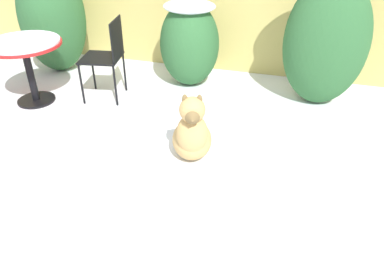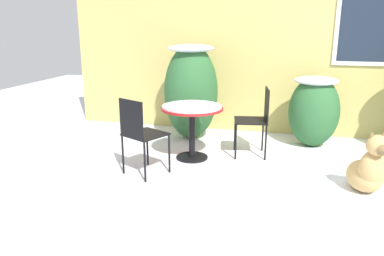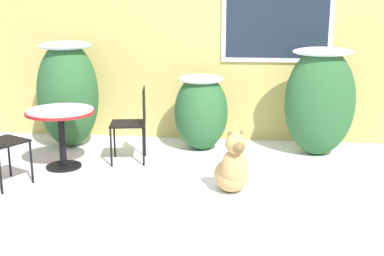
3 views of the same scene
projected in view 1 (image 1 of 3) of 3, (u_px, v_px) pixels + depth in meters
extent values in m
plane|color=white|center=(140.00, 154.00, 3.45)|extent=(16.00, 16.00, 0.00)
ellipsoid|color=#2D6033|center=(52.00, 16.00, 4.80)|extent=(0.82, 0.85, 1.45)
ellipsoid|color=#2D6033|center=(189.00, 44.00, 4.51)|extent=(0.72, 0.67, 1.02)
ellipsoid|color=white|center=(189.00, 6.00, 4.27)|extent=(0.61, 0.57, 0.12)
ellipsoid|color=#2D6033|center=(326.00, 43.00, 4.00)|extent=(0.89, 0.69, 1.40)
cylinder|color=black|center=(37.00, 100.00, 4.35)|extent=(0.42, 0.42, 0.03)
cylinder|color=black|center=(30.00, 73.00, 4.18)|extent=(0.08, 0.08, 0.64)
cylinder|color=red|center=(23.00, 44.00, 4.00)|extent=(0.81, 0.81, 0.03)
cylinder|color=white|center=(22.00, 42.00, 3.99)|extent=(0.77, 0.77, 0.02)
cube|color=black|center=(101.00, 58.00, 4.20)|extent=(0.49, 0.49, 0.02)
cube|color=black|center=(117.00, 39.00, 4.06)|extent=(0.08, 0.39, 0.43)
cylinder|color=black|center=(93.00, 71.00, 4.51)|extent=(0.02, 0.02, 0.48)
cylinder|color=black|center=(82.00, 84.00, 4.18)|extent=(0.02, 0.02, 0.48)
cylinder|color=black|center=(125.00, 72.00, 4.48)|extent=(0.02, 0.02, 0.48)
cylinder|color=black|center=(115.00, 86.00, 4.15)|extent=(0.02, 0.02, 0.48)
ellipsoid|color=tan|center=(192.00, 139.00, 3.36)|extent=(0.46, 0.52, 0.34)
ellipsoid|color=tan|center=(192.00, 134.00, 3.17)|extent=(0.33, 0.31, 0.37)
sphere|color=tan|center=(192.00, 110.00, 3.01)|extent=(0.22, 0.22, 0.22)
cone|color=brown|center=(192.00, 120.00, 2.91)|extent=(0.13, 0.10, 0.12)
ellipsoid|color=brown|center=(185.00, 100.00, 2.99)|extent=(0.05, 0.04, 0.10)
ellipsoid|color=brown|center=(200.00, 100.00, 2.99)|extent=(0.05, 0.04, 0.10)
ellipsoid|color=tan|center=(192.00, 136.00, 3.58)|extent=(0.13, 0.22, 0.06)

